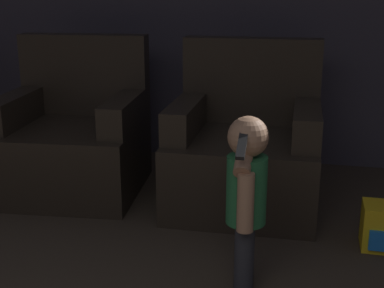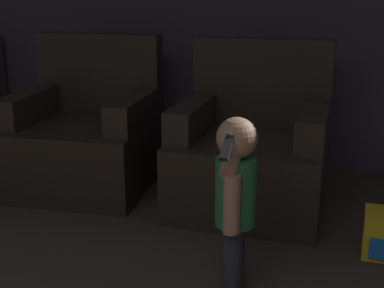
{
  "view_description": "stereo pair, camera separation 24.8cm",
  "coord_description": "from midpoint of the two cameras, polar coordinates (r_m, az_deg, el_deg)",
  "views": [
    {
      "loc": [
        0.61,
        0.36,
        1.36
      ],
      "look_at": [
        0.01,
        3.05,
        0.53
      ],
      "focal_mm": 50.0,
      "sensor_mm": 36.0,
      "label": 1
    },
    {
      "loc": [
        0.85,
        0.43,
        1.36
      ],
      "look_at": [
        0.01,
        3.05,
        0.53
      ],
      "focal_mm": 50.0,
      "sensor_mm": 36.0,
      "label": 2
    }
  ],
  "objects": [
    {
      "name": "armchair_right",
      "position": [
        3.39,
        3.6,
        -0.73
      ],
      "size": [
        0.92,
        0.89,
        1.02
      ],
      "rotation": [
        0.0,
        0.0,
        0.02
      ],
      "color": "black",
      "rests_on": "ground_plane"
    },
    {
      "name": "toy_backpack",
      "position": [
        3.0,
        17.4,
        -8.48
      ],
      "size": [
        0.21,
        0.21,
        0.24
      ],
      "color": "yellow",
      "rests_on": "ground_plane"
    },
    {
      "name": "person_toddler",
      "position": [
        2.37,
        2.82,
        -5.02
      ],
      "size": [
        0.18,
        0.32,
        0.82
      ],
      "rotation": [
        0.0,
        0.0,
        -1.48
      ],
      "color": "#28282D",
      "rests_on": "ground_plane"
    },
    {
      "name": "armchair_left",
      "position": [
        3.74,
        -14.3,
        0.46
      ],
      "size": [
        0.98,
        0.96,
        1.02
      ],
      "rotation": [
        0.0,
        0.0,
        0.09
      ],
      "color": "black",
      "rests_on": "ground_plane"
    }
  ]
}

